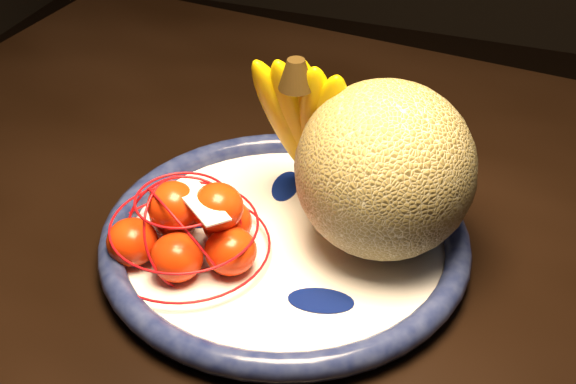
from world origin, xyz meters
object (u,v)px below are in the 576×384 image
(fruit_bowl, at_px, (285,240))
(banana_bunch, at_px, (309,119))
(dining_table, at_px, (416,297))
(mandarin_bag, at_px, (189,229))
(cantaloupe, at_px, (385,170))

(fruit_bowl, distance_m, banana_bunch, 0.13)
(dining_table, height_order, mandarin_bag, mandarin_bag)
(banana_bunch, bearing_deg, mandarin_bag, -118.68)
(dining_table, relative_size, banana_bunch, 7.78)
(dining_table, relative_size, mandarin_bag, 8.65)
(fruit_bowl, relative_size, cantaloupe, 2.15)
(banana_bunch, bearing_deg, fruit_bowl, -86.36)
(fruit_bowl, height_order, cantaloupe, cantaloupe)
(dining_table, xyz_separation_m, fruit_bowl, (-0.13, -0.06, 0.09))
(fruit_bowl, height_order, banana_bunch, banana_bunch)
(banana_bunch, height_order, mandarin_bag, banana_bunch)
(dining_table, distance_m, banana_bunch, 0.24)
(dining_table, relative_size, fruit_bowl, 4.11)
(fruit_bowl, bearing_deg, banana_bunch, 91.28)
(cantaloupe, xyz_separation_m, mandarin_bag, (-0.17, -0.09, -0.06))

